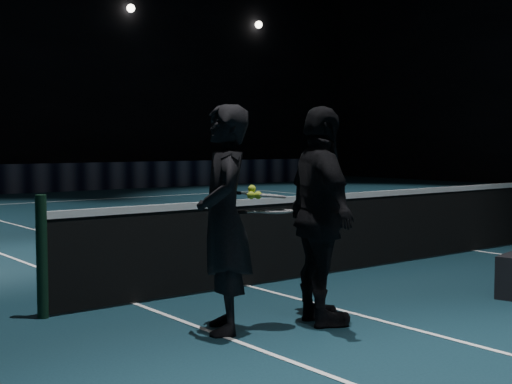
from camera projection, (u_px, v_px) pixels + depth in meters
floor at (475, 251)px, 10.25m from camera, size 36.00×36.00×0.00m
wall_back at (23, 40)px, 24.07m from camera, size 30.00×0.00×30.00m
court_lines at (475, 251)px, 10.25m from camera, size 10.98×23.78×0.01m
net_post_left at (42, 257)px, 6.29m from camera, size 0.10×0.10×1.10m
net_mesh at (475, 220)px, 10.22m from camera, size 12.80×0.02×0.86m
net_tape at (476, 187)px, 10.19m from camera, size 12.80×0.03×0.07m
sponsor_backdrop at (54, 178)px, 22.42m from camera, size 22.00×0.15×0.90m
player_a at (224, 219)px, 5.82m from camera, size 0.73×0.81×1.87m
player_b at (321, 216)px, 6.06m from camera, size 0.80×1.18×1.87m
racket_lower at (276, 211)px, 5.95m from camera, size 0.71×0.45×0.03m
racket_upper at (269, 196)px, 5.96m from camera, size 0.71×0.41×0.10m
tennis_balls at (254, 193)px, 5.88m from camera, size 0.12×0.10×0.12m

